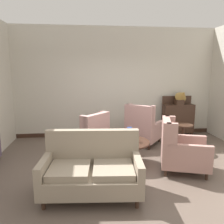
# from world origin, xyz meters

# --- Properties ---
(ground) EXTENTS (8.47, 8.47, 0.00)m
(ground) POSITION_xyz_m (0.00, 0.00, 0.00)
(ground) COLOR brown
(wall_back) EXTENTS (6.21, 0.08, 3.23)m
(wall_back) POSITION_xyz_m (0.00, 2.61, 1.62)
(wall_back) COLOR beige
(wall_back) RESTS_ON ground
(baseboard_back) EXTENTS (6.05, 0.03, 0.12)m
(baseboard_back) POSITION_xyz_m (0.00, 2.55, 0.06)
(baseboard_back) COLOR #382319
(baseboard_back) RESTS_ON ground
(coffee_table) EXTENTS (0.96, 0.96, 0.50)m
(coffee_table) POSITION_xyz_m (-0.06, 0.38, 0.42)
(coffee_table) COLOR #382319
(coffee_table) RESTS_ON ground
(porcelain_vase) EXTENTS (0.15, 0.15, 0.30)m
(porcelain_vase) POSITION_xyz_m (-0.00, 0.41, 0.63)
(porcelain_vase) COLOR #384C93
(porcelain_vase) RESTS_ON coffee_table
(settee) EXTENTS (1.63, 0.98, 1.00)m
(settee) POSITION_xyz_m (-0.83, -0.74, 0.41)
(settee) COLOR gray
(settee) RESTS_ON ground
(armchair_near_window) EXTENTS (1.08, 0.97, 1.05)m
(armchair_near_window) POSITION_xyz_m (0.92, -0.10, 0.44)
(armchair_near_window) COLOR tan
(armchair_near_window) RESTS_ON ground
(armchair_far_left) EXTENTS (1.15, 1.18, 1.12)m
(armchair_far_left) POSITION_xyz_m (0.59, 1.55, 0.45)
(armchair_far_left) COLOR tan
(armchair_far_left) RESTS_ON ground
(armchair_foreground_right) EXTENTS (1.15, 1.15, 1.00)m
(armchair_foreground_right) POSITION_xyz_m (-0.85, 1.10, 0.42)
(armchair_foreground_right) COLOR tan
(armchair_foreground_right) RESTS_ON ground
(side_table) EXTENTS (0.46, 0.46, 0.67)m
(side_table) POSITION_xyz_m (1.46, 1.00, 0.40)
(side_table) COLOR #382319
(side_table) RESTS_ON ground
(sideboard) EXTENTS (0.91, 0.34, 1.20)m
(sideboard) POSITION_xyz_m (1.87, 2.31, 0.55)
(sideboard) COLOR #382319
(sideboard) RESTS_ON ground
(gramophone) EXTENTS (0.35, 0.45, 0.52)m
(gramophone) POSITION_xyz_m (1.92, 2.22, 1.22)
(gramophone) COLOR #382319
(gramophone) RESTS_ON sideboard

